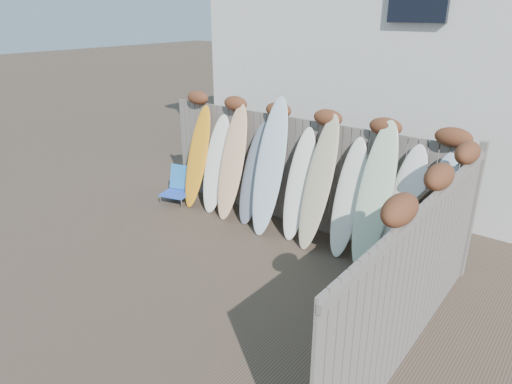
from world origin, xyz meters
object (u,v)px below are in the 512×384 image
Objects in this scene: beach_chair at (179,185)px; wooden_crate at (384,292)px; lattice_panel at (422,252)px; surfboard_0 at (197,157)px.

wooden_crate is (4.96, -1.01, -0.01)m from beach_chair.
beach_chair is 5.37m from lattice_panel.
wooden_crate is 0.31× the size of surfboard_0.
beach_chair is at bearing 170.78° from lattice_panel.
lattice_panel is 0.87× the size of surfboard_0.
lattice_panel is at bearing -7.96° from beach_chair.
surfboard_0 reaches higher than beach_chair.
wooden_crate is 4.74m from surfboard_0.
beach_chair is at bearing 168.46° from wooden_crate.
beach_chair is 0.81m from surfboard_0.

